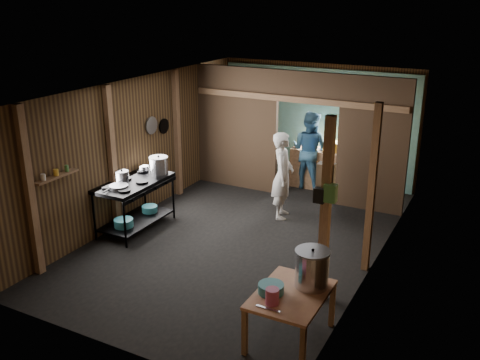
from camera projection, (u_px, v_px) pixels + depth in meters
The scene contains 43 objects.
floor at pixel (245, 236), 9.37m from camera, with size 4.50×7.00×0.00m, color black.
ceiling at pixel (246, 88), 8.51m from camera, with size 4.50×7.00×0.00m, color #3C3B3A.
wall_back at pixel (317, 122), 11.87m from camera, with size 4.50×0.00×2.60m, color brown.
wall_front at pixel (105, 250), 6.02m from camera, with size 4.50×0.00×2.60m, color brown.
wall_left at pixel (138, 148), 9.92m from camera, with size 0.00×7.00×2.60m, color brown.
wall_right at pixel (380, 187), 7.96m from camera, with size 0.00×7.00×2.60m, color brown.
partition_left at pixel (237, 128), 11.36m from camera, with size 1.85×0.10×2.60m, color #402C1D.
partition_right at pixel (372, 145), 10.09m from camera, with size 1.35×0.10×2.60m, color #402C1D.
partition_header at pixel (309, 87), 10.34m from camera, with size 1.30×0.10×0.60m, color #402C1D.
turquoise_panel at pixel (316, 125), 11.83m from camera, with size 4.40×0.06×2.50m, color #6AACAB.
back_counter at pixel (320, 169), 11.57m from camera, with size 1.20×0.50×0.85m, color #A47550.
wall_clock at pixel (328, 97), 11.47m from camera, with size 0.20×0.20×0.03m, color silver.
post_left_a at pixel (30, 193), 7.72m from camera, with size 0.10×0.12×2.60m, color #A47550.
post_left_b at pixel (112, 160), 9.22m from camera, with size 0.10×0.12×2.60m, color #A47550.
post_left_c at pixel (177, 134), 10.90m from camera, with size 0.10×0.12×2.60m, color #A47550.
post_right at pixel (372, 190), 7.82m from camera, with size 0.10×0.12×2.60m, color #A47550.
post_free at pixel (326, 212), 7.05m from camera, with size 0.12×0.12×2.60m, color #A47550.
cross_beam at pixel (295, 99), 10.49m from camera, with size 4.40×0.12×0.12m, color #A47550.
pan_lid_big at pixel (151, 125), 10.12m from camera, with size 0.34×0.34×0.03m, color slate.
pan_lid_small at pixel (164, 126), 10.49m from camera, with size 0.30×0.30×0.03m, color black.
wall_shelf at pixel (56, 176), 8.09m from camera, with size 0.14×0.80×0.03m, color #A47550.
jar_white at pixel (43, 177), 7.86m from camera, with size 0.07×0.07×0.10m, color silver.
jar_yellow at pixel (56, 172), 8.07m from camera, with size 0.08×0.08×0.10m, color yellow.
jar_green at pixel (67, 168), 8.25m from camera, with size 0.06×0.06×0.10m, color #42803C.
bag_white at pixel (326, 175), 6.98m from camera, with size 0.22×0.15×0.32m, color silver.
bag_green at pixel (330, 193), 6.87m from camera, with size 0.16×0.12×0.24m, color #42803C.
bag_black at pixel (319, 195), 6.93m from camera, with size 0.14×0.10×0.20m, color black.
gas_range at pixel (135, 205), 9.52m from camera, with size 0.79×1.54×0.91m, color black, non-canonical shape.
prep_table at pixel (290, 316), 6.48m from camera, with size 0.80×1.10×0.65m, color tan, non-canonical shape.
stove_pot_large at pixel (159, 166), 9.68m from camera, with size 0.34×0.34×0.35m, color #B1B0BA, non-canonical shape.
stove_pot_med at pixel (122, 177), 9.33m from camera, with size 0.24×0.24×0.21m, color #B1B0BA, non-canonical shape.
stove_saucepan at pixel (144, 169), 9.86m from camera, with size 0.17×0.17×0.11m, color #B1B0BA.
frying_pan at pixel (119, 187), 9.02m from camera, with size 0.32×0.54×0.07m, color slate, non-canonical shape.
blue_tub_front at pixel (124, 223), 9.29m from camera, with size 0.33×0.33×0.14m, color #2B747C.
blue_tub_back at pixel (150, 209), 9.92m from camera, with size 0.29×0.29×0.12m, color #2B747C.
stock_pot at pixel (312, 269), 6.45m from camera, with size 0.43×0.43×0.50m, color #B1B0BA, non-canonical shape.
wash_basin at pixel (271, 288), 6.36m from camera, with size 0.31×0.31×0.12m, color #2B747C.
pink_bucket at pixel (272, 296), 6.12m from camera, with size 0.16×0.16×0.19m, color #B3426A.
knife at pixel (268, 309), 6.05m from camera, with size 0.30×0.04×0.01m, color #B1B0BA.
yellow_tub at pixel (331, 147), 11.29m from camera, with size 0.37×0.37×0.20m, color yellow.
red_cup at pixel (308, 145), 11.53m from camera, with size 0.12×0.12×0.14m, color #A12B3A.
cook at pixel (283, 175), 9.91m from camera, with size 0.60×0.39×1.65m, color beige.
worker_back at pixel (309, 150), 11.42m from camera, with size 0.82×0.64×1.69m, color #37698E.
Camera 1 is at (3.86, -7.59, 4.05)m, focal length 39.99 mm.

